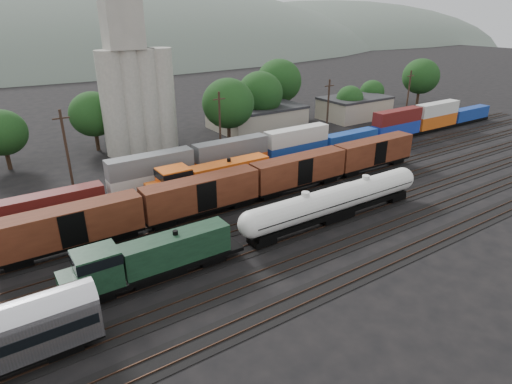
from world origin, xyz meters
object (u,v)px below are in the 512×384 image
tank_car_a (305,210)px  orange_locomotive (208,178)px  grain_silo (137,89)px  green_locomotive (146,260)px

tank_car_a → orange_locomotive: (-4.67, 15.00, 0.05)m
orange_locomotive → grain_silo: bearing=89.9°
orange_locomotive → grain_silo: 27.34m
tank_car_a → green_locomotive: bearing=-180.0°
green_locomotive → orange_locomotive: size_ratio=0.89×
tank_car_a → grain_silo: 42.13m
orange_locomotive → grain_silo: size_ratio=0.68×
green_locomotive → tank_car_a: size_ratio=0.99×
green_locomotive → grain_silo: bearing=70.6°
green_locomotive → orange_locomotive: bearing=46.1°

